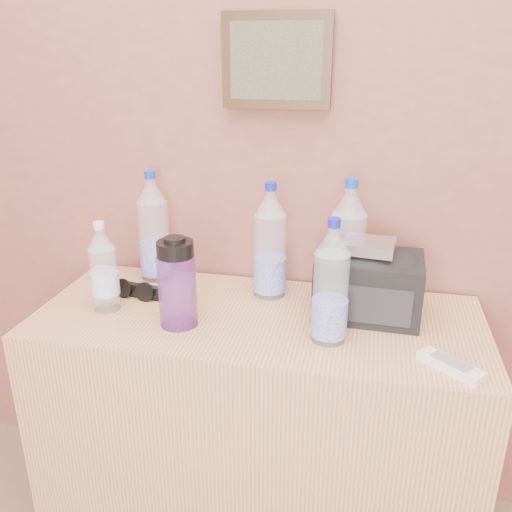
# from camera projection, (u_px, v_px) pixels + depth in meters

# --- Properties ---
(picture_frame) EXTENTS (0.30, 0.03, 0.25)m
(picture_frame) POSITION_uv_depth(u_px,v_px,m) (277.00, 61.00, 1.46)
(picture_frame) COLOR #382311
(picture_frame) RESTS_ON room_shell
(dresser) EXTENTS (1.21, 0.50, 0.75)m
(dresser) POSITION_uv_depth(u_px,v_px,m) (257.00, 429.00, 1.60)
(dresser) COLOR tan
(dresser) RESTS_ON ground
(pet_large_a) EXTENTS (0.09, 0.09, 0.34)m
(pet_large_a) POSITION_uv_depth(u_px,v_px,m) (154.00, 232.00, 1.66)
(pet_large_a) COLOR silver
(pet_large_a) RESTS_ON dresser
(pet_large_b) EXTENTS (0.09, 0.09, 0.34)m
(pet_large_b) POSITION_uv_depth(u_px,v_px,m) (270.00, 247.00, 1.54)
(pet_large_b) COLOR white
(pet_large_b) RESTS_ON dresser
(pet_large_c) EXTENTS (0.10, 0.10, 0.36)m
(pet_large_c) POSITION_uv_depth(u_px,v_px,m) (347.00, 249.00, 1.50)
(pet_large_c) COLOR silver
(pet_large_c) RESTS_ON dresser
(pet_large_d) EXTENTS (0.09, 0.09, 0.31)m
(pet_large_d) POSITION_uv_depth(u_px,v_px,m) (331.00, 288.00, 1.30)
(pet_large_d) COLOR white
(pet_large_d) RESTS_ON dresser
(pet_small) EXTENTS (0.07, 0.07, 0.25)m
(pet_small) POSITION_uv_depth(u_px,v_px,m) (104.00, 272.00, 1.47)
(pet_small) COLOR silver
(pet_small) RESTS_ON dresser
(nalgene_bottle) EXTENTS (0.10, 0.10, 0.24)m
(nalgene_bottle) POSITION_uv_depth(u_px,v_px,m) (177.00, 283.00, 1.38)
(nalgene_bottle) COLOR #5F2881
(nalgene_bottle) RESTS_ON dresser
(sunglasses) EXTENTS (0.16, 0.08, 0.04)m
(sunglasses) POSITION_uv_depth(u_px,v_px,m) (137.00, 290.00, 1.57)
(sunglasses) COLOR black
(sunglasses) RESTS_ON dresser
(ac_remote) EXTENTS (0.15, 0.13, 0.02)m
(ac_remote) POSITION_uv_depth(u_px,v_px,m) (451.00, 366.00, 1.22)
(ac_remote) COLOR white
(ac_remote) RESTS_ON dresser
(toiletry_bag) EXTENTS (0.28, 0.21, 0.19)m
(toiletry_bag) POSITION_uv_depth(u_px,v_px,m) (368.00, 281.00, 1.45)
(toiletry_bag) COLOR black
(toiletry_bag) RESTS_ON dresser
(foil_packet) EXTENTS (0.14, 0.12, 0.03)m
(foil_packet) POSITION_uv_depth(u_px,v_px,m) (369.00, 246.00, 1.40)
(foil_packet) COLOR silver
(foil_packet) RESTS_ON toiletry_bag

